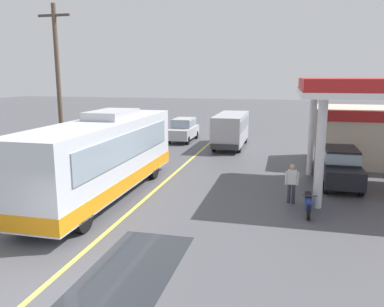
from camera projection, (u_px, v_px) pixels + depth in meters
name	position (u px, v px, depth m)	size (l,w,h in m)	color
ground	(204.00, 148.00, 28.48)	(120.00, 120.00, 0.00)	#4C4C51
lane_divider_stripe	(187.00, 162.00, 23.72)	(0.16, 50.00, 0.01)	#D8CC4C
wet_puddle_patch	(132.00, 270.00, 10.56)	(2.33, 5.03, 0.01)	#26282D
coach_bus_main	(103.00, 158.00, 16.77)	(2.60, 11.04, 3.69)	silver
gas_station_roadside	(382.00, 125.00, 20.82)	(9.10, 11.95, 5.10)	#B21E1E
car_at_pump	(340.00, 165.00, 18.58)	(1.70, 4.20, 1.82)	black
minibus_opposing_lane	(231.00, 127.00, 28.50)	(2.04, 6.13, 2.44)	#A5A5AD
motorcycle_parked_forecourt	(308.00, 203.00, 14.78)	(0.55, 1.80, 0.92)	black
pedestrian_near_pump	(292.00, 181.00, 15.95)	(0.55, 0.22, 1.66)	#33333F
car_trailing_behind_bus	(183.00, 128.00, 31.26)	(1.70, 4.20, 1.82)	#B2B2B7
utility_pole_roadside	(59.00, 87.00, 20.78)	(1.80, 0.24, 8.89)	brown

